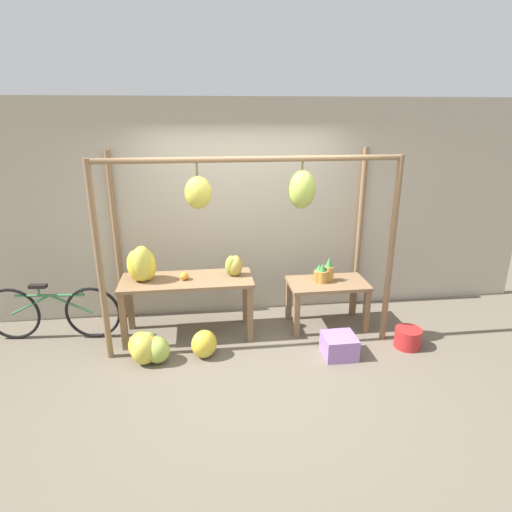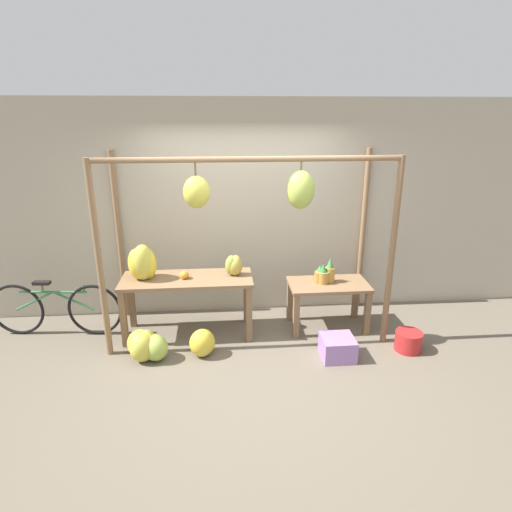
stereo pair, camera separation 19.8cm
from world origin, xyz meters
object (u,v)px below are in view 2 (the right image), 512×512
Objects in this scene: blue_bucket at (408,341)px; parked_bicycle at (56,309)px; banana_pile_ground_right at (202,343)px; banana_pile_on_table at (142,263)px; orange_pile at (185,275)px; papaya_pile at (235,266)px; pineapple_cluster at (324,274)px; banana_pile_ground_left at (146,346)px; fruit_crate_white at (337,347)px.

parked_bicycle is at bearing 169.78° from blue_bucket.
banana_pile_ground_right is at bearing -20.11° from parked_bicycle.
banana_pile_on_table is at bearing 167.92° from blue_bucket.
parked_bicycle is at bearing 159.89° from banana_pile_ground_right.
orange_pile is 0.07× the size of parked_bicycle.
parked_bicycle is at bearing 177.91° from papaya_pile.
banana_pile_on_table is 1.61× the size of papaya_pile.
pineapple_cluster is 3.32m from parked_bicycle.
banana_pile_ground_left is at bearing -82.91° from banana_pile_on_table.
fruit_crate_white is 1.17× the size of blue_bucket.
orange_pile is at bearing -174.37° from papaya_pile.
banana_pile_ground_left reaches higher than blue_bucket.
blue_bucket is at bearing -12.08° from banana_pile_on_table.
pineapple_cluster is 1.12m from papaya_pile.
banana_pile_on_table reaches higher than banana_pile_ground_right.
orange_pile is at bearing 51.67° from banana_pile_ground_left.
banana_pile_ground_left reaches higher than fruit_crate_white.
banana_pile_on_table is 1.10× the size of banana_pile_ground_right.
orange_pile is 1.71m from pineapple_cluster.
banana_pile_on_table is 1.19× the size of fruit_crate_white.
pineapple_cluster reaches higher than fruit_crate_white.
papaya_pile is at bearing 145.86° from fruit_crate_white.
banana_pile_on_table reaches higher than banana_pile_ground_left.
blue_bucket is at bearing -10.22° from parked_bicycle.
papaya_pile is (0.59, 0.06, 0.07)m from orange_pile.
papaya_pile is at bearing 5.63° from orange_pile.
pineapple_cluster reaches higher than parked_bicycle.
banana_pile_ground_left is at bearing 175.68° from fruit_crate_white.
orange_pile reaches higher than parked_bicycle.
banana_pile_ground_right is at bearing 1.60° from banana_pile_ground_left.
orange_pile is at bearing 110.35° from banana_pile_ground_right.
parked_bicycle is (-1.17, 0.67, 0.18)m from banana_pile_ground_left.
pineapple_cluster is at bearing 0.59° from banana_pile_on_table.
pineapple_cluster is at bearing 141.56° from blue_bucket.
banana_pile_ground_right is (0.19, -0.51, -0.63)m from orange_pile.
pineapple_cluster is 0.90× the size of fruit_crate_white.
fruit_crate_white is at bearing -6.70° from banana_pile_ground_right.
fruit_crate_white reaches higher than blue_bucket.
parked_bicycle reaches higher than banana_pile_ground_left.
parked_bicycle is (-1.10, 0.10, -0.58)m from banana_pile_on_table.
fruit_crate_white is at bearing -22.12° from orange_pile.
parked_bicycle is at bearing 175.03° from orange_pile.
papaya_pile reaches higher than banana_pile_ground_left.
parked_bicycle reaches higher than fruit_crate_white.
banana_pile_on_table is at bearing 97.09° from banana_pile_ground_left.
fruit_crate_white is at bearing -14.15° from parked_bicycle.
papaya_pile reaches higher than orange_pile.
fruit_crate_white is at bearing -4.32° from banana_pile_ground_left.
banana_pile_on_table is 0.51m from orange_pile.
blue_bucket is (2.37, -0.10, -0.04)m from banana_pile_ground_right.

